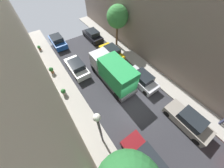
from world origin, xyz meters
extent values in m
plane|color=#2D2D33|center=(0.00, 0.00, 0.00)|extent=(32.00, 32.00, 0.00)
cube|color=#A8A399|center=(-5.00, 0.00, 0.07)|extent=(2.00, 44.00, 0.15)
cube|color=#A8A399|center=(5.00, 0.00, 0.07)|extent=(2.00, 44.00, 0.15)
cube|color=maroon|center=(-2.70, -4.12, 0.55)|extent=(1.76, 4.20, 0.76)
cube|color=#1E2328|center=(-2.70, -4.27, 1.25)|extent=(1.56, 2.10, 0.64)
cylinder|color=black|center=(-3.48, -2.57, 0.32)|extent=(0.22, 0.64, 0.64)
cylinder|color=black|center=(-1.92, -2.57, 0.32)|extent=(0.22, 0.64, 0.64)
cube|color=white|center=(-2.70, 8.22, 0.55)|extent=(1.76, 4.20, 0.76)
cube|color=#1E2328|center=(-2.70, 8.07, 1.25)|extent=(1.56, 2.10, 0.64)
cylinder|color=black|center=(-3.48, 9.77, 0.32)|extent=(0.22, 0.64, 0.64)
cylinder|color=black|center=(-1.92, 9.77, 0.32)|extent=(0.22, 0.64, 0.64)
cylinder|color=black|center=(-3.48, 6.67, 0.32)|extent=(0.22, 0.64, 0.64)
cylinder|color=black|center=(-1.92, 6.67, 0.32)|extent=(0.22, 0.64, 0.64)
cube|color=#194799|center=(-2.70, 15.42, 0.55)|extent=(1.76, 4.20, 0.76)
cube|color=#1E2328|center=(-2.70, 15.27, 1.25)|extent=(1.56, 2.10, 0.64)
cylinder|color=black|center=(-3.48, 16.97, 0.32)|extent=(0.22, 0.64, 0.64)
cylinder|color=black|center=(-1.92, 16.97, 0.32)|extent=(0.22, 0.64, 0.64)
cylinder|color=black|center=(-3.48, 13.87, 0.32)|extent=(0.22, 0.64, 0.64)
cylinder|color=black|center=(-1.92, 13.87, 0.32)|extent=(0.22, 0.64, 0.64)
cube|color=gray|center=(2.70, -4.13, 0.55)|extent=(1.76, 4.20, 0.76)
cube|color=#1E2328|center=(2.70, -4.28, 1.25)|extent=(1.56, 2.10, 0.64)
cylinder|color=black|center=(1.92, -2.58, 0.32)|extent=(0.22, 0.64, 0.64)
cylinder|color=black|center=(3.48, -2.58, 0.32)|extent=(0.22, 0.64, 0.64)
cylinder|color=black|center=(1.92, -5.68, 0.32)|extent=(0.22, 0.64, 0.64)
cylinder|color=black|center=(3.48, -5.68, 0.32)|extent=(0.22, 0.64, 0.64)
cube|color=silver|center=(2.70, 1.96, 0.55)|extent=(1.76, 4.20, 0.76)
cube|color=#1E2328|center=(2.70, 1.81, 1.25)|extent=(1.56, 2.10, 0.64)
cylinder|color=black|center=(1.92, 3.51, 0.32)|extent=(0.22, 0.64, 0.64)
cylinder|color=black|center=(3.48, 3.51, 0.32)|extent=(0.22, 0.64, 0.64)
cylinder|color=black|center=(1.92, 0.41, 0.32)|extent=(0.22, 0.64, 0.64)
cylinder|color=black|center=(3.48, 0.41, 0.32)|extent=(0.22, 0.64, 0.64)
cube|color=gold|center=(2.70, 8.15, 0.55)|extent=(1.76, 4.20, 0.76)
cube|color=#1E2328|center=(2.70, 8.00, 1.25)|extent=(1.56, 2.10, 0.64)
cylinder|color=black|center=(1.92, 9.70, 0.32)|extent=(0.22, 0.64, 0.64)
cylinder|color=black|center=(3.48, 9.70, 0.32)|extent=(0.22, 0.64, 0.64)
cylinder|color=black|center=(1.92, 6.60, 0.32)|extent=(0.22, 0.64, 0.64)
cylinder|color=black|center=(3.48, 6.60, 0.32)|extent=(0.22, 0.64, 0.64)
cube|color=black|center=(2.70, 13.67, 0.55)|extent=(1.76, 4.20, 0.76)
cube|color=#1E2328|center=(2.70, 13.52, 1.25)|extent=(1.56, 2.10, 0.64)
cylinder|color=black|center=(1.92, 15.22, 0.32)|extent=(0.22, 0.64, 0.64)
cylinder|color=black|center=(3.48, 15.22, 0.32)|extent=(0.22, 0.64, 0.64)
cylinder|color=black|center=(1.92, 12.12, 0.32)|extent=(0.22, 0.64, 0.64)
cylinder|color=black|center=(3.48, 12.12, 0.32)|extent=(0.22, 0.64, 0.64)
cube|color=#4C4C51|center=(0.00, 4.21, 0.73)|extent=(2.20, 6.60, 0.50)
cube|color=#B7B7BC|center=(0.00, 6.61, 1.83)|extent=(2.10, 1.80, 1.70)
cube|color=green|center=(0.00, 3.21, 2.18)|extent=(2.24, 4.20, 2.40)
cylinder|color=black|center=(-0.98, 6.81, 0.48)|extent=(0.30, 0.96, 0.96)
cylinder|color=black|center=(0.98, 6.81, 0.48)|extent=(0.30, 0.96, 0.96)
cylinder|color=black|center=(-0.98, 1.81, 0.48)|extent=(0.30, 0.96, 0.96)
cylinder|color=black|center=(0.98, 1.81, 0.48)|extent=(0.30, 0.96, 0.96)
cylinder|color=#2D334C|center=(5.29, -6.09, 0.56)|extent=(0.18, 0.18, 0.82)
cylinder|color=#2D334C|center=(5.51, -6.09, 0.56)|extent=(0.18, 0.18, 0.82)
cylinder|color=brown|center=(4.94, 9.92, 1.72)|extent=(0.31, 0.31, 3.14)
sphere|color=#38843D|center=(4.94, 9.92, 4.39)|extent=(2.92, 2.92, 2.92)
cylinder|color=#B2A899|center=(-5.52, 5.63, 0.32)|extent=(0.41, 0.41, 0.34)
sphere|color=#2D7233|center=(-5.52, 5.63, 0.70)|extent=(0.52, 0.52, 0.52)
cylinder|color=brown|center=(-5.56, 15.60, 0.31)|extent=(0.39, 0.39, 0.33)
sphere|color=#38843D|center=(-5.56, 15.60, 0.66)|extent=(0.45, 0.45, 0.45)
cylinder|color=brown|center=(-5.55, 9.65, 0.34)|extent=(0.38, 0.38, 0.39)
sphere|color=#2D7233|center=(-5.55, 9.65, 0.75)|extent=(0.54, 0.54, 0.54)
cylinder|color=#333338|center=(-4.60, -0.95, 2.66)|extent=(0.16, 0.16, 5.02)
sphere|color=white|center=(-4.60, -0.95, 5.39)|extent=(0.44, 0.44, 0.44)
camera|label=1|loc=(-5.31, -3.36, 11.37)|focal=18.89mm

